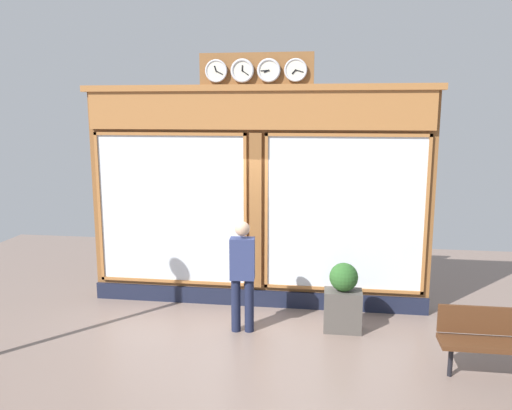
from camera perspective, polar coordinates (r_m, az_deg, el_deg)
name	(u,v)px	position (r m, az deg, el deg)	size (l,w,h in m)	color
ground_plane	(223,393)	(6.38, -3.73, -20.28)	(14.00, 14.00, 0.00)	#7A665B
shop_facade	(257,197)	(8.49, 0.12, 0.96)	(5.78, 0.42, 4.17)	brown
pedestrian	(242,272)	(7.59, -1.53, -7.45)	(0.38, 0.25, 1.69)	#191E38
planter_box	(343,311)	(7.93, 9.66, -11.56)	(0.56, 0.36, 0.63)	#4C4742
planter_shrub	(344,277)	(7.75, 9.78, -7.95)	(0.43, 0.43, 0.43)	#285623
street_bench	(498,337)	(7.13, 25.39, -13.21)	(1.40, 0.40, 0.87)	#4C2B16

